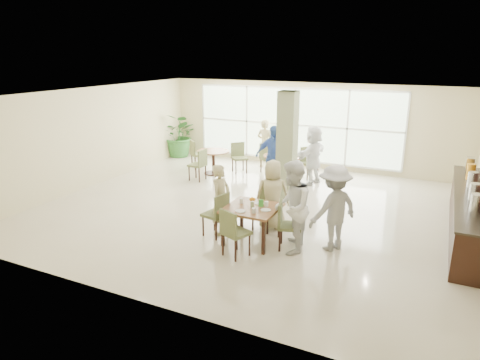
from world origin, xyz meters
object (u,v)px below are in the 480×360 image
at_px(teen_far, 273,195).
at_px(round_table_right, 283,161).
at_px(teen_standing, 334,208).
at_px(adult_b, 313,155).
at_px(round_table_left, 213,157).
at_px(teen_right, 292,207).
at_px(adult_a, 273,157).
at_px(potted_plant, 180,135).
at_px(adult_standing, 265,144).
at_px(teen_left, 221,200).
at_px(buffet_counter, 469,211).
at_px(main_table, 252,211).

bearing_deg(teen_far, round_table_right, -98.03).
relative_size(teen_standing, adult_b, 0.99).
relative_size(round_table_left, adult_b, 0.59).
distance_m(teen_right, adult_a, 4.02).
bearing_deg(potted_plant, teen_right, -42.35).
relative_size(teen_right, adult_standing, 1.11).
height_order(teen_left, teen_standing, teen_standing).
distance_m(potted_plant, teen_right, 8.48).
height_order(potted_plant, teen_right, teen_right).
bearing_deg(buffet_counter, teen_left, -155.66).
distance_m(buffet_counter, adult_a, 5.09).
xyz_separation_m(round_table_left, round_table_right, (2.22, 0.33, 0.04)).
relative_size(teen_far, adult_standing, 0.95).
xyz_separation_m(teen_right, adult_a, (-1.79, 3.60, -0.00)).
height_order(round_table_left, adult_a, adult_a).
bearing_deg(round_table_right, buffet_counter, -24.12).
xyz_separation_m(round_table_right, teen_right, (1.82, -4.52, 0.31)).
xyz_separation_m(teen_right, adult_standing, (-2.85, 5.59, -0.09)).
height_order(teen_right, adult_standing, teen_right).
bearing_deg(adult_standing, round_table_right, 141.73).
bearing_deg(adult_standing, potted_plant, 5.70).
bearing_deg(teen_far, main_table, 57.78).
relative_size(buffet_counter, teen_left, 3.11).
bearing_deg(adult_b, teen_left, 4.80).
bearing_deg(round_table_left, buffet_counter, -14.75).
bearing_deg(main_table, round_table_left, 127.61).
bearing_deg(potted_plant, teen_far, -41.10).
xyz_separation_m(teen_left, adult_standing, (-1.24, 5.43, 0.06)).
height_order(potted_plant, adult_b, adult_b).
xyz_separation_m(round_table_left, teen_far, (3.30, -3.30, 0.22)).
distance_m(potted_plant, teen_left, 7.24).
bearing_deg(potted_plant, main_table, -46.25).
distance_m(buffet_counter, teen_standing, 3.07).
bearing_deg(buffet_counter, main_table, -150.42).
bearing_deg(round_table_right, main_table, -77.77).
relative_size(main_table, adult_b, 0.61).
height_order(buffet_counter, teen_right, buffet_counter).
relative_size(teen_far, adult_b, 0.90).
distance_m(adult_a, adult_standing, 2.26).
height_order(adult_a, adult_b, adult_a).
bearing_deg(teen_standing, adult_a, -107.89).
xyz_separation_m(buffet_counter, teen_far, (-3.86, -1.42, 0.22)).
relative_size(round_table_left, adult_a, 0.56).
bearing_deg(teen_left, round_table_right, 6.83).
height_order(round_table_right, adult_standing, adult_standing).
bearing_deg(main_table, potted_plant, 133.75).
distance_m(teen_right, adult_standing, 6.28).
distance_m(teen_far, teen_standing, 1.51).
height_order(main_table, teen_left, teen_left).
bearing_deg(adult_a, adult_standing, 117.91).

